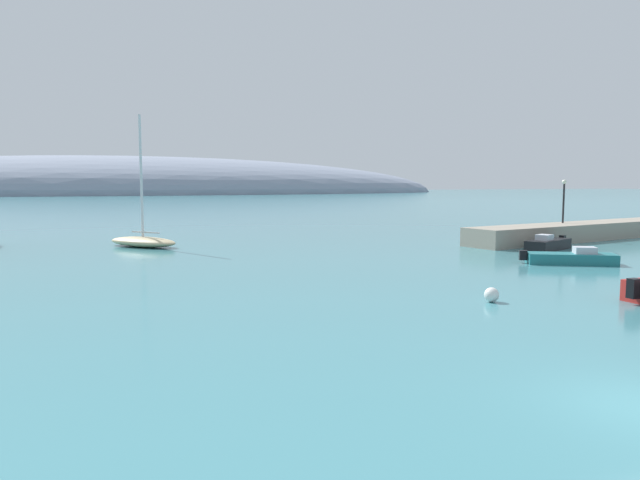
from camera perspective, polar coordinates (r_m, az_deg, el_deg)
breakwater_rocks at (r=54.37m, az=23.99°, el=0.79°), size 25.17×9.10×1.41m
distant_ridge at (r=248.40m, az=-19.14°, el=4.24°), size 276.45×81.13×29.75m
sailboat_sand_mid_mooring at (r=46.06m, az=-16.69°, el=0.01°), size 5.83×6.02×9.74m
motorboat_teal_foreground at (r=37.94m, az=23.07°, el=-1.61°), size 5.26×3.66×1.04m
motorboat_black_outer at (r=45.24m, az=21.13°, el=-0.37°), size 4.78×3.36×1.14m
mooring_buoy_white at (r=25.03m, az=16.21°, el=-5.09°), size 0.60×0.60×0.60m
harbor_lamp_post at (r=53.29m, az=22.44°, el=3.97°), size 0.36×0.36×3.60m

